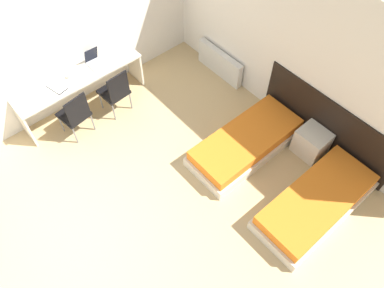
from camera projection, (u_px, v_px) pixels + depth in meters
The scene contains 14 objects.
ground_plane at pixel (67, 254), 5.24m from camera, with size 20.00×20.00×0.00m, color tan.
wall_back at pixel (286, 48), 5.78m from camera, with size 5.94×0.05×2.70m.
wall_left at pixel (82, 28), 6.07m from camera, with size 0.05×5.21×2.70m.
headboard_panel at pixel (325, 125), 5.96m from camera, with size 2.41×0.03×1.02m.
bed_near_window at pixel (246, 143), 6.16m from camera, with size 0.87×1.97×0.37m.
bed_near_door at pixel (316, 202), 5.51m from camera, with size 0.87×1.97×0.37m.
nightstand at pixel (311, 143), 6.08m from camera, with size 0.48×0.42×0.49m.
radiator at pixel (220, 63), 7.18m from camera, with size 1.10×0.12×0.52m.
desk at pixel (80, 83), 6.39m from camera, with size 0.52×2.26×0.75m.
chair_near_laptop at pixel (115, 91), 6.41m from camera, with size 0.47×0.47×0.93m.
chair_near_notebook at pixel (75, 113), 6.11m from camera, with size 0.49×0.49×0.93m.
laptop at pixel (94, 61), 6.40m from camera, with size 0.32×0.25×0.31m.
open_notebook at pixel (57, 87), 6.11m from camera, with size 0.36×0.25×0.02m.
mug at pixel (70, 76), 6.21m from camera, with size 0.08×0.08×0.09m.
Camera 1 is at (2.54, 0.13, 5.14)m, focal length 35.00 mm.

